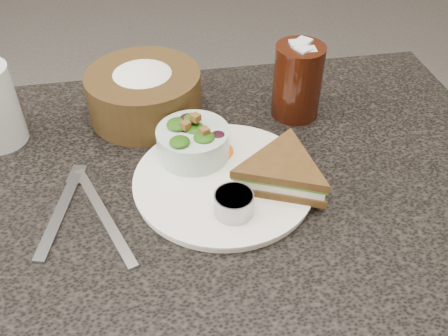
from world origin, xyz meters
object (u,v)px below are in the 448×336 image
dressing_ramekin (234,204)px  cola_glass (298,78)px  dinner_plate (224,181)px  salad_bowl (193,138)px  bread_basket (144,87)px  sandwich (282,172)px

dressing_ramekin → cola_glass: bearing=56.5°
dinner_plate → salad_bowl: bearing=120.5°
dressing_ramekin → bread_basket: bread_basket is taller
salad_bowl → cola_glass: size_ratio=0.79×
cola_glass → dressing_ramekin: bearing=-123.5°
dressing_ramekin → dinner_plate: bearing=90.8°
bread_basket → dressing_ramekin: bearing=-69.4°
bread_basket → cola_glass: bearing=-9.4°
bread_basket → sandwich: bearing=-51.3°
sandwich → bread_basket: bearing=152.0°
dinner_plate → sandwich: sandwich is taller
sandwich → cola_glass: 0.19m
sandwich → cola_glass: bearing=91.6°
bread_basket → cola_glass: 0.25m
salad_bowl → cola_glass: cola_glass is taller
sandwich → salad_bowl: 0.14m
dinner_plate → salad_bowl: salad_bowl is taller
dinner_plate → salad_bowl: (-0.04, 0.06, 0.04)m
bread_basket → cola_glass: cola_glass is taller
dinner_plate → cola_glass: cola_glass is taller
sandwich → cola_glass: cola_glass is taller
bread_basket → salad_bowl: bearing=-65.1°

